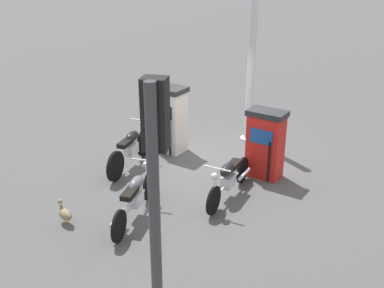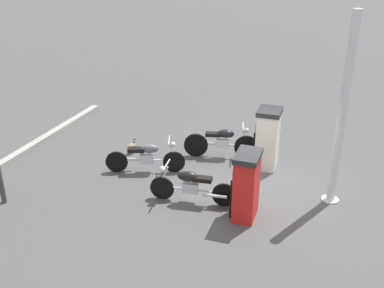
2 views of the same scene
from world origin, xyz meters
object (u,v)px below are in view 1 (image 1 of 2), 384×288
object	(u,v)px
fuel_pump_near	(170,119)
motorcycle_near_pump	(131,148)
roadside_traffic_light	(156,188)
motorcycle_far_pump	(229,177)
motorcycle_extra	(135,195)
canopy_support_pole	(251,61)
wandering_duck	(65,213)
fuel_pump_far	(265,144)

from	to	relation	value
fuel_pump_near	motorcycle_near_pump	bearing A→B (deg)	-8.33
fuel_pump_near	roadside_traffic_light	world-z (taller)	roadside_traffic_light
motorcycle_far_pump	motorcycle_extra	xyz separation A→B (m)	(1.60, -1.07, 0.00)
canopy_support_pole	roadside_traffic_light	bearing A→B (deg)	19.69
wandering_duck	roadside_traffic_light	world-z (taller)	roadside_traffic_light
fuel_pump_far	motorcycle_near_pump	world-z (taller)	fuel_pump_far
fuel_pump_near	canopy_support_pole	distance (m)	2.49
fuel_pump_near	motorcycle_extra	world-z (taller)	fuel_pump_near
motorcycle_far_pump	canopy_support_pole	size ratio (longest dim) A/B	0.47
fuel_pump_far	motorcycle_far_pump	size ratio (longest dim) A/B	0.75
motorcycle_far_pump	roadside_traffic_light	size ratio (longest dim) A/B	0.57
motorcycle_near_pump	motorcycle_extra	world-z (taller)	motorcycle_near_pump
motorcycle_extra	canopy_support_pole	world-z (taller)	canopy_support_pole
fuel_pump_near	wandering_duck	world-z (taller)	fuel_pump_near
wandering_duck	roadside_traffic_light	xyz separation A→B (m)	(1.54, 3.39, 2.22)
wandering_duck	canopy_support_pole	distance (m)	5.92
motorcycle_extra	wandering_duck	size ratio (longest dim) A/B	4.43
fuel_pump_near	motorcycle_far_pump	xyz separation A→B (m)	(1.31, 2.39, -0.37)
fuel_pump_far	motorcycle_near_pump	size ratio (longest dim) A/B	0.74
motorcycle_extra	motorcycle_far_pump	bearing A→B (deg)	146.27
fuel_pump_far	wandering_duck	world-z (taller)	fuel_pump_far
roadside_traffic_light	canopy_support_pole	xyz separation A→B (m)	(-7.10, -2.54, -0.35)
motorcycle_far_pump	canopy_support_pole	xyz separation A→B (m)	(-3.06, -1.14, 1.63)
fuel_pump_near	fuel_pump_far	world-z (taller)	fuel_pump_near
fuel_pump_far	canopy_support_pole	bearing A→B (deg)	-143.30
fuel_pump_far	motorcycle_extra	xyz separation A→B (m)	(2.91, -1.23, -0.31)
motorcycle_near_pump	wandering_duck	xyz separation A→B (m)	(2.52, 0.59, -0.26)
motorcycle_near_pump	wandering_duck	size ratio (longest dim) A/B	4.57
motorcycle_far_pump	motorcycle_extra	distance (m)	1.93
motorcycle_near_pump	canopy_support_pole	bearing A→B (deg)	154.64
motorcycle_near_pump	motorcycle_extra	xyz separation A→B (m)	(1.63, 1.51, -0.01)
motorcycle_near_pump	wandering_duck	world-z (taller)	motorcycle_near_pump
motorcycle_extra	roadside_traffic_light	world-z (taller)	roadside_traffic_light
fuel_pump_near	motorcycle_far_pump	distance (m)	2.75
motorcycle_near_pump	canopy_support_pole	world-z (taller)	canopy_support_pole
fuel_pump_far	canopy_support_pole	size ratio (longest dim) A/B	0.35
motorcycle_near_pump	roadside_traffic_light	distance (m)	6.02
fuel_pump_near	canopy_support_pole	xyz separation A→B (m)	(-1.75, 1.25, 1.26)
motorcycle_near_pump	canopy_support_pole	size ratio (longest dim) A/B	0.47
fuel_pump_far	canopy_support_pole	xyz separation A→B (m)	(-1.75, -1.30, 1.32)
wandering_duck	roadside_traffic_light	bearing A→B (deg)	65.52
fuel_pump_far	motorcycle_near_pump	bearing A→B (deg)	-64.90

